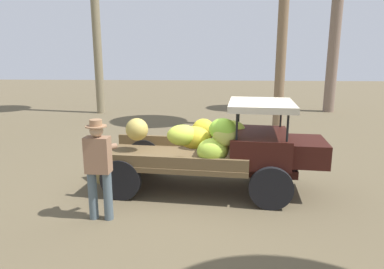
# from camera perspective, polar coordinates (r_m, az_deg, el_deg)

# --- Properties ---
(ground_plane) EXTENTS (60.00, 60.00, 0.00)m
(ground_plane) POSITION_cam_1_polar(r_m,az_deg,el_deg) (7.45, 2.79, -8.52)
(ground_plane) COLOR brown
(truck) EXTENTS (4.56, 2.09, 1.84)m
(truck) POSITION_cam_1_polar(r_m,az_deg,el_deg) (7.02, 5.14, -2.14)
(truck) COLOR #34130E
(truck) RESTS_ON ground
(farmer) EXTENTS (0.53, 0.47, 1.71)m
(farmer) POSITION_cam_1_polar(r_m,az_deg,el_deg) (5.95, -14.98, -4.62)
(farmer) COLOR #4E5E66
(farmer) RESTS_ON ground
(wooden_crate) EXTENTS (0.70, 0.70, 0.37)m
(wooden_crate) POSITION_cam_1_polar(r_m,az_deg,el_deg) (8.06, -13.97, -5.82)
(wooden_crate) COLOR olive
(wooden_crate) RESTS_ON ground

